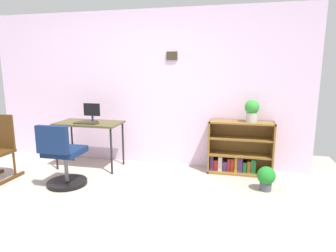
{
  "coord_description": "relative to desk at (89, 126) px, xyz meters",
  "views": [
    {
      "loc": [
        1.47,
        -2.32,
        1.53
      ],
      "look_at": [
        0.61,
        1.33,
        0.78
      ],
      "focal_mm": 31.0,
      "sensor_mm": 36.0,
      "label": 1
    }
  ],
  "objects": [
    {
      "name": "potted_plant_floor",
      "position": [
        2.6,
        -0.32,
        -0.48
      ],
      "size": [
        0.23,
        0.23,
        0.31
      ],
      "color": "#474C51",
      "rests_on": "ground_plane"
    },
    {
      "name": "wall_back",
      "position": [
        0.71,
        0.48,
        0.55
      ],
      "size": [
        5.2,
        0.12,
        2.42
      ],
      "color": "silver",
      "rests_on": "ground_plane"
    },
    {
      "name": "keyboard",
      "position": [
        0.02,
        -0.12,
        0.07
      ],
      "size": [
        0.35,
        0.14,
        0.02
      ],
      "primitive_type": "cube",
      "color": "#2E2819",
      "rests_on": "desk"
    },
    {
      "name": "bookshelf_low",
      "position": [
        2.26,
        0.29,
        -0.31
      ],
      "size": [
        0.92,
        0.3,
        0.78
      ],
      "color": "brown",
      "rests_on": "ground_plane"
    },
    {
      "name": "monitor",
      "position": [
        0.04,
        0.04,
        0.21
      ],
      "size": [
        0.26,
        0.16,
        0.29
      ],
      "color": "#262628",
      "rests_on": "desk"
    },
    {
      "name": "desk",
      "position": [
        0.0,
        0.0,
        0.0
      ],
      "size": [
        0.99,
        0.53,
        0.72
      ],
      "color": "#4E4728",
      "rests_on": "ground_plane"
    },
    {
      "name": "potted_plant_on_shelf",
      "position": [
        2.41,
        0.23,
        0.3
      ],
      "size": [
        0.2,
        0.2,
        0.32
      ],
      "color": "#B7B2A8",
      "rests_on": "bookshelf_low"
    },
    {
      "name": "ground_plane",
      "position": [
        0.71,
        -1.67,
        -0.66
      ],
      "size": [
        6.24,
        6.24,
        0.0
      ],
      "primitive_type": "plane",
      "color": "#B1A297"
    },
    {
      "name": "office_chair",
      "position": [
        0.03,
        -0.79,
        -0.29
      ],
      "size": [
        0.52,
        0.55,
        0.85
      ],
      "color": "black",
      "rests_on": "ground_plane"
    }
  ]
}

